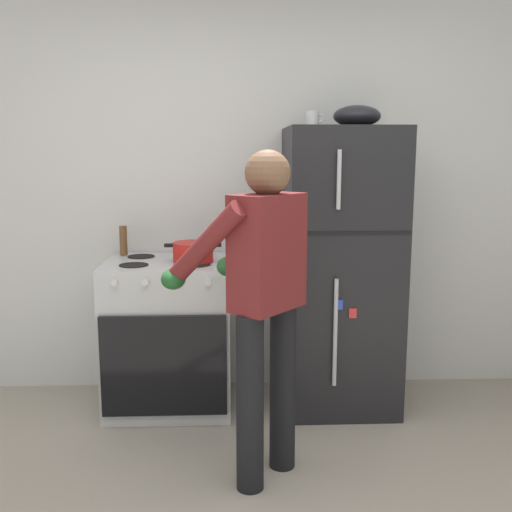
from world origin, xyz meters
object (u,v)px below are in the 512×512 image
Objects in this scene: red_pot at (193,252)px; pepper_mill at (123,240)px; person_cook at (261,287)px; stove_range at (169,335)px; refrigerator at (340,269)px; coffee_mug at (313,119)px; mixing_bowl at (357,116)px.

red_pot is 0.52m from pepper_mill.
person_cook is 8.62× the size of pepper_mill.
pepper_mill is at bearing 144.96° from stove_range.
coffee_mug is (-0.18, 0.05, 0.91)m from refrigerator.
coffee_mug reaches higher than stove_range.
pepper_mill is at bearing 172.80° from coffee_mug.
pepper_mill is (-1.19, 0.15, -0.75)m from coffee_mug.
mixing_bowl reaches higher than red_pot.
stove_range is at bearing -176.11° from coffee_mug.
person_cook is at bearing -111.56° from coffee_mug.
person_cook is 1.35m from pepper_mill.
person_cook is (-0.54, -0.86, 0.09)m from refrigerator.
coffee_mug reaches higher than red_pot.
pepper_mill is (-0.46, 0.25, 0.03)m from red_pot.
mixing_bowl is at bearing 0.21° from refrigerator.
refrigerator is 0.93m from mixing_bowl.
coffee_mug reaches higher than person_cook.
refrigerator is 5.06× the size of red_pot.
mixing_bowl is (0.62, 0.86, 0.84)m from person_cook.
refrigerator is at bearing 3.14° from red_pot.
red_pot is (-0.90, -0.05, 0.13)m from refrigerator.
person_cook reaches higher than red_pot.
stove_range is 3.32× the size of mixing_bowl.
person_cook is at bearing -58.05° from stove_range.
coffee_mug is (0.73, 0.10, 0.79)m from red_pot.
stove_range is 1.11m from person_cook.
refrigerator is 1.39m from pepper_mill.
stove_range is 0.67m from pepper_mill.
coffee_mug reaches higher than refrigerator.
person_cook is at bearing -125.69° from mixing_bowl.
stove_range is 1.59m from coffee_mug.
red_pot is at bearing 114.52° from person_cook.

